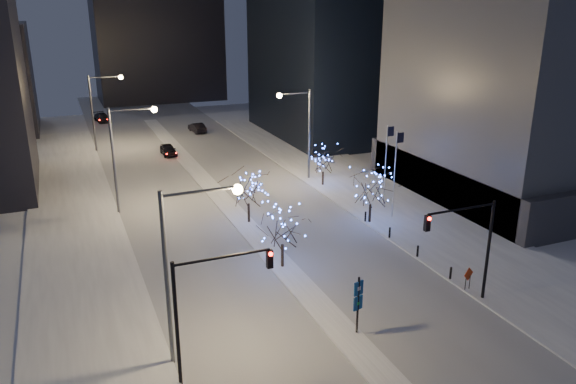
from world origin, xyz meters
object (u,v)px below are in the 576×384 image
car_mid (197,128)px  holiday_tree_plaza_far (323,160)px  street_lamp_east (302,123)px  car_near (168,150)px  holiday_tree_median_far (248,188)px  street_lamp_w_mid (124,145)px  street_lamp_w_near (185,252)px  construction_sign (468,276)px  traffic_signal_east (471,237)px  car_far (102,118)px  holiday_tree_median_near (282,227)px  holiday_tree_plaza_near (371,188)px  traffic_signal_west (206,297)px  street_lamp_w_far (100,102)px  wayfinding_sign (358,300)px

car_mid → holiday_tree_plaza_far: 31.78m
street_lamp_east → car_near: size_ratio=2.39×
holiday_tree_median_far → street_lamp_w_mid: bearing=143.1°
street_lamp_east → car_mid: street_lamp_east is taller
street_lamp_east → street_lamp_w_near: bearing=-124.2°
construction_sign → street_lamp_east: bearing=74.4°
traffic_signal_east → car_far: traffic_signal_east is taller
street_lamp_w_near → traffic_signal_east: (17.88, -1.00, -1.74)m
street_lamp_w_mid → traffic_signal_east: bearing=-55.5°
car_near → car_far: car_near is taller
street_lamp_w_near → construction_sign: street_lamp_w_near is taller
holiday_tree_median_near → holiday_tree_plaza_near: size_ratio=0.95×
street_lamp_w_near → car_near: bearing=80.5°
street_lamp_w_mid → car_far: (1.52, 45.09, -5.80)m
traffic_signal_west → holiday_tree_plaza_near: traffic_signal_west is taller
car_near → street_lamp_w_far: bearing=142.5°
traffic_signal_east → car_near: bearing=102.9°
street_lamp_w_far → wayfinding_sign: size_ratio=2.63×
traffic_signal_west → holiday_tree_plaza_near: 24.69m
street_lamp_w_near → construction_sign: size_ratio=6.09×
traffic_signal_west → construction_sign: (18.74, 2.32, -3.62)m
street_lamp_w_far → construction_sign: (19.24, -49.68, -5.36)m
street_lamp_w_mid → street_lamp_east: same height
holiday_tree_plaza_near → car_near: bearing=111.4°
traffic_signal_east → holiday_tree_median_far: size_ratio=1.43×
holiday_tree_median_near → holiday_tree_plaza_near: bearing=26.7°
car_mid → construction_sign: 56.16m
holiday_tree_median_near → street_lamp_w_far: bearing=102.0°
traffic_signal_east → car_mid: size_ratio=1.58×
street_lamp_w_near → car_near: size_ratio=2.39×
traffic_signal_east → construction_sign: bearing=44.2°
street_lamp_w_mid → holiday_tree_plaza_near: bearing=-30.0°
street_lamp_w_far → car_near: 10.96m
holiday_tree_median_far → construction_sign: bearing=-60.9°
street_lamp_w_near → car_far: street_lamp_w_near is taller
car_near → wayfinding_sign: size_ratio=1.10×
traffic_signal_west → car_near: traffic_signal_west is taller
street_lamp_w_near → traffic_signal_east: 17.99m
car_far → construction_sign: 71.99m
car_mid → car_far: (-12.62, 13.85, -0.03)m
car_mid → street_lamp_w_mid: bearing=59.9°
street_lamp_w_mid → holiday_tree_plaza_far: (20.30, 0.14, -3.59)m
street_lamp_w_near → car_far: 70.34m
car_mid → holiday_tree_median_far: (-4.70, -38.33, 2.56)m
traffic_signal_west → holiday_tree_median_far: bearing=65.8°
street_lamp_w_far → holiday_tree_median_near: (8.86, -41.54, -3.20)m
street_lamp_w_near → car_near: (7.44, 44.40, -5.79)m
traffic_signal_east → holiday_tree_plaza_far: bearing=84.7°
street_lamp_w_near → traffic_signal_west: street_lamp_w_near is taller
street_lamp_east → car_near: street_lamp_east is taller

